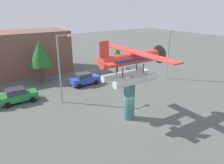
{
  "coord_description": "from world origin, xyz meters",
  "views": [
    {
      "loc": [
        -11.98,
        -14.77,
        10.59
      ],
      "look_at": [
        0.0,
        3.0,
        2.97
      ],
      "focal_mm": 33.94,
      "sensor_mm": 36.0,
      "label": 1
    }
  ],
  "objects": [
    {
      "name": "display_pedestal",
      "position": [
        0.0,
        0.0,
        1.98
      ],
      "size": [
        1.1,
        1.1,
        3.96
      ],
      "primitive_type": "cylinder",
      "color": "#386B66",
      "rests_on": "ground"
    },
    {
      "name": "car_far_silver",
      "position": [
        8.83,
        9.6,
        0.88
      ],
      "size": [
        4.2,
        2.02,
        1.76
      ],
      "color": "silver",
      "rests_on": "ground"
    },
    {
      "name": "car_near_green",
      "position": [
        -8.42,
        10.15,
        0.88
      ],
      "size": [
        4.2,
        2.02,
        1.76
      ],
      "color": "#237A38",
      "rests_on": "ground"
    },
    {
      "name": "streetlight_primary",
      "position": [
        -3.95,
        7.35,
        4.53
      ],
      "size": [
        1.84,
        0.28,
        7.8
      ],
      "color": "gray",
      "rests_on": "ground"
    },
    {
      "name": "tree_east",
      "position": [
        -3.88,
        15.65,
        4.33
      ],
      "size": [
        3.26,
        3.26,
        6.17
      ],
      "color": "brown",
      "rests_on": "ground"
    },
    {
      "name": "floatplane_monument",
      "position": [
        0.13,
        -0.0,
        5.64
      ],
      "size": [
        6.93,
        10.42,
        4.0
      ],
      "rotation": [
        0.0,
        0.0,
        -0.02
      ],
      "color": "silver",
      "rests_on": "display_pedestal"
    },
    {
      "name": "ground_plane",
      "position": [
        0.0,
        0.0,
        0.0
      ],
      "size": [
        140.0,
        140.0,
        0.0
      ],
      "primitive_type": "plane",
      "color": "#515651"
    },
    {
      "name": "storefront_building",
      "position": [
        -5.52,
        22.0,
        3.47
      ],
      "size": [
        15.48,
        7.38,
        6.93
      ],
      "primitive_type": "cube",
      "color": "brown",
      "rests_on": "ground"
    },
    {
      "name": "car_mid_blue",
      "position": [
        0.81,
        11.2,
        0.88
      ],
      "size": [
        4.2,
        2.02,
        1.76
      ],
      "color": "#2847B7",
      "rests_on": "ground"
    },
    {
      "name": "streetlight_secondary",
      "position": [
        12.8,
        6.55,
        4.25
      ],
      "size": [
        1.84,
        0.28,
        7.26
      ],
      "color": "gray",
      "rests_on": "ground"
    },
    {
      "name": "tree_center_back",
      "position": [
        7.37,
        12.48,
        3.22
      ],
      "size": [
        2.76,
        2.76,
        4.78
      ],
      "color": "brown",
      "rests_on": "ground"
    }
  ]
}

